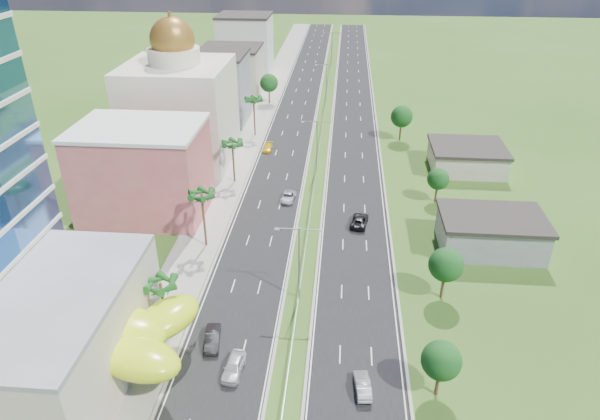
# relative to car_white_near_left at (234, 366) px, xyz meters

# --- Properties ---
(ground) EXTENTS (500.00, 500.00, 0.00)m
(ground) POSITION_rel_car_white_near_left_xyz_m (6.11, 3.78, -0.88)
(ground) COLOR #2D5119
(ground) RESTS_ON ground
(road_left) EXTENTS (11.00, 260.00, 0.04)m
(road_left) POSITION_rel_car_white_near_left_xyz_m (-1.39, 93.78, -0.86)
(road_left) COLOR black
(road_left) RESTS_ON ground
(road_right) EXTENTS (11.00, 260.00, 0.04)m
(road_right) POSITION_rel_car_white_near_left_xyz_m (13.61, 93.78, -0.86)
(road_right) COLOR black
(road_right) RESTS_ON ground
(sidewalk_left) EXTENTS (7.00, 260.00, 0.12)m
(sidewalk_left) POSITION_rel_car_white_near_left_xyz_m (-10.89, 93.78, -0.82)
(sidewalk_left) COLOR gray
(sidewalk_left) RESTS_ON ground
(median_guardrail) EXTENTS (0.10, 216.06, 0.76)m
(median_guardrail) POSITION_rel_car_white_near_left_xyz_m (6.11, 75.77, -0.26)
(median_guardrail) COLOR gray
(median_guardrail) RESTS_ON ground
(streetlight_median_b) EXTENTS (6.04, 0.25, 11.00)m
(streetlight_median_b) POSITION_rel_car_white_near_left_xyz_m (6.11, 13.78, 5.87)
(streetlight_median_b) COLOR gray
(streetlight_median_b) RESTS_ON ground
(streetlight_median_c) EXTENTS (6.04, 0.25, 11.00)m
(streetlight_median_c) POSITION_rel_car_white_near_left_xyz_m (6.11, 53.78, 5.87)
(streetlight_median_c) COLOR gray
(streetlight_median_c) RESTS_ON ground
(streetlight_median_d) EXTENTS (6.04, 0.25, 11.00)m
(streetlight_median_d) POSITION_rel_car_white_near_left_xyz_m (6.11, 98.78, 5.87)
(streetlight_median_d) COLOR gray
(streetlight_median_d) RESTS_ON ground
(streetlight_median_e) EXTENTS (6.04, 0.25, 11.00)m
(streetlight_median_e) POSITION_rel_car_white_near_left_xyz_m (6.11, 143.78, 5.87)
(streetlight_median_e) COLOR gray
(streetlight_median_e) RESTS_ON ground
(lime_canopy) EXTENTS (18.00, 15.00, 7.40)m
(lime_canopy) POSITION_rel_car_white_near_left_xyz_m (-13.89, -0.23, 4.11)
(lime_canopy) COLOR #C4E416
(lime_canopy) RESTS_ON ground
(pink_shophouse) EXTENTS (20.00, 15.00, 15.00)m
(pink_shophouse) POSITION_rel_car_white_near_left_xyz_m (-21.89, 35.78, 6.62)
(pink_shophouse) COLOR #C14F5F
(pink_shophouse) RESTS_ON ground
(domed_building) EXTENTS (20.00, 20.00, 28.70)m
(domed_building) POSITION_rel_car_white_near_left_xyz_m (-21.89, 58.78, 10.48)
(domed_building) COLOR beige
(domed_building) RESTS_ON ground
(midrise_grey) EXTENTS (16.00, 15.00, 16.00)m
(midrise_grey) POSITION_rel_car_white_near_left_xyz_m (-20.89, 83.78, 7.12)
(midrise_grey) COLOR gray
(midrise_grey) RESTS_ON ground
(midrise_beige) EXTENTS (16.00, 15.00, 13.00)m
(midrise_beige) POSITION_rel_car_white_near_left_xyz_m (-20.89, 105.78, 5.62)
(midrise_beige) COLOR #BDB39C
(midrise_beige) RESTS_ON ground
(midrise_white) EXTENTS (16.00, 15.00, 18.00)m
(midrise_white) POSITION_rel_car_white_near_left_xyz_m (-20.89, 128.78, 8.12)
(midrise_white) COLOR silver
(midrise_white) RESTS_ON ground
(shed_near) EXTENTS (15.00, 10.00, 5.00)m
(shed_near) POSITION_rel_car_white_near_left_xyz_m (34.11, 28.78, 1.62)
(shed_near) COLOR gray
(shed_near) RESTS_ON ground
(shed_far) EXTENTS (14.00, 12.00, 4.40)m
(shed_far) POSITION_rel_car_white_near_left_xyz_m (36.11, 58.78, 1.32)
(shed_far) COLOR #BDB39C
(shed_far) RESTS_ON ground
(palm_tree_b) EXTENTS (3.60, 3.60, 8.10)m
(palm_tree_b) POSITION_rel_car_white_near_left_xyz_m (-9.39, 5.78, 6.18)
(palm_tree_b) COLOR #47301C
(palm_tree_b) RESTS_ON ground
(palm_tree_c) EXTENTS (3.60, 3.60, 9.60)m
(palm_tree_c) POSITION_rel_car_white_near_left_xyz_m (-9.39, 25.78, 7.62)
(palm_tree_c) COLOR #47301C
(palm_tree_c) RESTS_ON ground
(palm_tree_d) EXTENTS (3.60, 3.60, 8.60)m
(palm_tree_d) POSITION_rel_car_white_near_left_xyz_m (-9.39, 48.78, 6.67)
(palm_tree_d) COLOR #47301C
(palm_tree_d) RESTS_ON ground
(palm_tree_e) EXTENTS (3.60, 3.60, 9.40)m
(palm_tree_e) POSITION_rel_car_white_near_left_xyz_m (-9.39, 73.78, 7.43)
(palm_tree_e) COLOR #47301C
(palm_tree_e) RESTS_ON ground
(leafy_tree_lfar) EXTENTS (4.90, 4.90, 8.05)m
(leafy_tree_lfar) POSITION_rel_car_white_near_left_xyz_m (-9.39, 98.78, 4.70)
(leafy_tree_lfar) COLOR #47301C
(leafy_tree_lfar) RESTS_ON ground
(leafy_tree_ra) EXTENTS (4.20, 4.20, 6.90)m
(leafy_tree_ra) POSITION_rel_car_white_near_left_xyz_m (22.11, -1.22, 3.90)
(leafy_tree_ra) COLOR #47301C
(leafy_tree_ra) RESTS_ON ground
(leafy_tree_rb) EXTENTS (4.55, 4.55, 7.47)m
(leafy_tree_rb) POSITION_rel_car_white_near_left_xyz_m (25.11, 15.78, 4.30)
(leafy_tree_rb) COLOR #47301C
(leafy_tree_rb) RESTS_ON ground
(leafy_tree_rc) EXTENTS (3.85, 3.85, 6.33)m
(leafy_tree_rc) POSITION_rel_car_white_near_left_xyz_m (28.11, 43.78, 3.50)
(leafy_tree_rc) COLOR #47301C
(leafy_tree_rc) RESTS_ON ground
(leafy_tree_rd) EXTENTS (4.90, 4.90, 8.05)m
(leafy_tree_rd) POSITION_rel_car_white_near_left_xyz_m (24.11, 73.78, 4.70)
(leafy_tree_rd) COLOR #47301C
(leafy_tree_rd) RESTS_ON ground
(car_white_near_left) EXTENTS (2.35, 5.05, 1.67)m
(car_white_near_left) POSITION_rel_car_white_near_left_xyz_m (0.00, 0.00, 0.00)
(car_white_near_left) COLOR silver
(car_white_near_left) RESTS_ON road_left
(car_dark_left) EXTENTS (2.40, 5.05, 1.60)m
(car_dark_left) POSITION_rel_car_white_near_left_xyz_m (-3.40, 4.31, -0.04)
(car_dark_left) COLOR black
(car_dark_left) RESTS_ON road_left
(car_silver_mid_left) EXTENTS (2.68, 5.07, 1.36)m
(car_silver_mid_left) POSITION_rel_car_white_near_left_xyz_m (1.73, 41.85, -0.16)
(car_silver_mid_left) COLOR #AFB0B7
(car_silver_mid_left) RESTS_ON road_left
(car_yellow_far_left) EXTENTS (1.90, 4.51, 1.30)m
(car_yellow_far_left) POSITION_rel_car_white_near_left_xyz_m (-5.18, 64.92, -0.19)
(car_yellow_far_left) COLOR yellow
(car_yellow_far_left) RESTS_ON road_left
(car_silver_right) EXTENTS (2.04, 4.57, 1.46)m
(car_silver_right) POSITION_rel_car_white_near_left_xyz_m (14.27, -1.41, -0.11)
(car_silver_right) COLOR #9C9EA3
(car_silver_right) RESTS_ON road_right
(car_dark_far_right) EXTENTS (3.41, 5.86, 1.53)m
(car_dark_far_right) POSITION_rel_car_white_near_left_xyz_m (14.37, 34.19, -0.07)
(car_dark_far_right) COLOR black
(car_dark_far_right) RESTS_ON road_right
(motorcycle) EXTENTS (0.82, 1.95, 1.21)m
(motorcycle) POSITION_rel_car_white_near_left_xyz_m (-5.52, 3.10, -0.23)
(motorcycle) COLOR black
(motorcycle) RESTS_ON road_left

